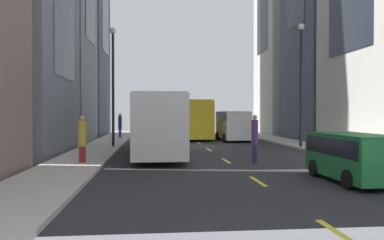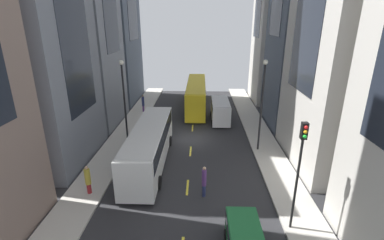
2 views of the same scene
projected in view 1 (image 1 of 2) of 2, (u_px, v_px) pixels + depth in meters
The scene contains 20 objects.
ground_plane at pixel (203, 146), 28.53m from camera, with size 41.20×41.20×0.00m, color #28282B.
sidewalk_west at pixel (103, 146), 27.82m from camera, with size 2.74×44.00×0.15m, color #B2ADA3.
sidewalk_east at pixel (299, 144), 29.24m from camera, with size 2.74×44.00×0.15m, color #B2ADA3.
lane_stripe_0 at pixel (339, 234), 7.64m from camera, with size 0.16×2.00×0.01m, color yellow.
lane_stripe_1 at pixel (258, 181), 13.61m from camera, with size 0.16×2.00×0.01m, color yellow.
lane_stripe_2 at pixel (226, 161), 19.58m from camera, with size 0.16×2.00×0.01m, color yellow.
lane_stripe_3 at pixel (209, 150), 25.55m from camera, with size 0.16×2.00×0.01m, color yellow.
lane_stripe_4 at pixel (199, 143), 31.52m from camera, with size 0.16×2.00×0.01m, color yellow.
lane_stripe_5 at pixel (191, 138), 37.49m from camera, with size 0.16×2.00×0.01m, color yellow.
lane_stripe_6 at pixel (186, 135), 43.46m from camera, with size 0.16×2.00×0.01m, color yellow.
lane_stripe_7 at pixel (182, 132), 49.43m from camera, with size 0.16×2.00×0.01m, color yellow.
city_bus_white at pixel (158, 120), 22.67m from camera, with size 2.80×11.89×3.35m.
streetcar_yellow at pixel (192, 116), 39.40m from camera, with size 2.70×13.73×3.59m.
delivery_van_white at pixel (232, 124), 34.27m from camera, with size 2.25×5.58×2.58m.
car_green_0 at pixel (353, 154), 13.53m from camera, with size 1.88×4.22×1.67m.
pedestrian_walking_far at pixel (82, 138), 17.75m from camera, with size 0.40×0.40×2.12m.
pedestrian_crossing_near at pixel (255, 137), 18.64m from camera, with size 0.32×0.32×2.31m.
pedestrian_waiting_curb at pixel (120, 125), 36.32m from camera, with size 0.35×0.35×2.25m.
streetlamp_near at pixel (113, 75), 26.51m from camera, with size 0.44×0.44×8.08m.
streetlamp_far at pixel (301, 73), 26.50m from camera, with size 0.44×0.44×8.35m.
Camera 1 is at (-3.62, -28.28, 2.35)m, focal length 36.54 mm.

